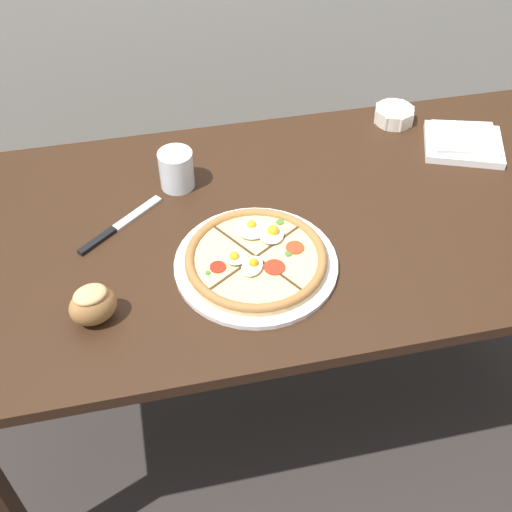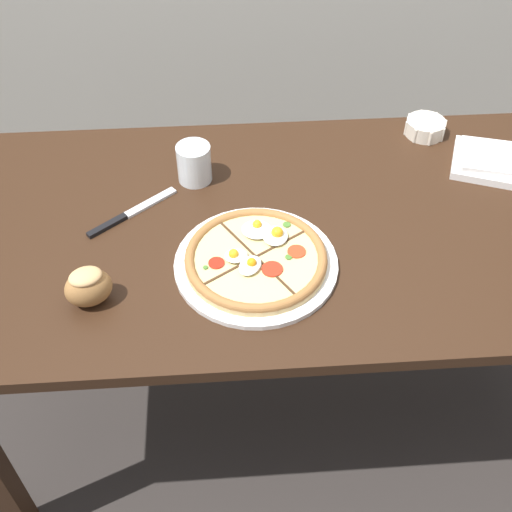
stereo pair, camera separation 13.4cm
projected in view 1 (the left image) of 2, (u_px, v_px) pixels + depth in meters
name	position (u px, v px, depth m)	size (l,w,h in m)	color
ground_plane	(280.00, 393.00, 2.00)	(12.00, 12.00, 0.00)	#2D2826
dining_table	(288.00, 247.00, 1.53)	(1.57, 0.79, 0.74)	#331E11
pizza	(256.00, 259.00, 1.35)	(0.35, 0.35, 0.06)	white
ramekin_bowl	(394.00, 115.00, 1.72)	(0.11, 0.11, 0.04)	silver
napkin_folded	(464.00, 142.00, 1.64)	(0.24, 0.22, 0.04)	white
bread_piece_near	(93.00, 304.00, 1.23)	(0.11, 0.10, 0.08)	#A3703D
knife_main	(120.00, 225.00, 1.44)	(0.20, 0.16, 0.01)	silver
water_glass	(177.00, 171.00, 1.52)	(0.08, 0.08, 0.09)	white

